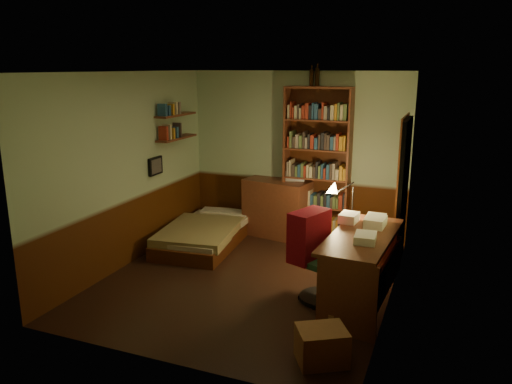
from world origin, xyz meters
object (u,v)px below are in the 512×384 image
at_px(mini_stereo, 295,175).
at_px(bookshelf, 317,165).
at_px(office_chair, 322,266).
at_px(cardboard_box_b, 342,320).
at_px(bed, 205,227).
at_px(desk_lamp, 353,191).
at_px(dresser, 277,208).
at_px(cardboard_box_a, 322,345).
at_px(desk, 360,270).

relative_size(mini_stereo, bookshelf, 0.12).
distance_m(office_chair, cardboard_box_b, 0.75).
height_order(bookshelf, office_chair, bookshelf).
distance_m(bed, desk_lamp, 2.48).
bearing_deg(cardboard_box_b, bed, 144.74).
xyz_separation_m(bed, dresser, (0.89, 0.79, 0.18)).
xyz_separation_m(office_chair, cardboard_box_a, (0.31, -1.22, -0.27)).
xyz_separation_m(mini_stereo, office_chair, (1.00, -2.13, -0.56)).
distance_m(dresser, office_chair, 2.36).
bearing_deg(mini_stereo, desk_lamp, -64.75).
distance_m(bookshelf, cardboard_box_b, 3.04).
distance_m(dresser, bookshelf, 0.95).
bearing_deg(desk_lamp, desk, -84.35).
relative_size(mini_stereo, desk_lamp, 0.49).
relative_size(dresser, desk_lamp, 1.73).
xyz_separation_m(mini_stereo, desk, (1.43, -2.06, -0.57)).
bearing_deg(bookshelf, desk, -62.63).
xyz_separation_m(mini_stereo, desk_lamp, (1.16, -1.27, 0.14)).
distance_m(bookshelf, office_chair, 2.31).
distance_m(cardboard_box_a, cardboard_box_b, 0.66).
relative_size(dresser, cardboard_box_a, 2.32).
distance_m(bed, cardboard_box_b, 3.08).
height_order(bookshelf, desk_lamp, bookshelf).
bearing_deg(office_chair, cardboard_box_a, -54.65).
relative_size(bed, desk_lamp, 3.09).
bearing_deg(desk_lamp, dresser, 127.58).
xyz_separation_m(dresser, mini_stereo, (0.25, 0.13, 0.54)).
bearing_deg(bed, cardboard_box_a, -49.51).
relative_size(dresser, office_chair, 1.18).
distance_m(office_chair, cardboard_box_a, 1.29).
height_order(dresser, desk, dresser).
xyz_separation_m(dresser, office_chair, (1.25, -2.00, -0.02)).
bearing_deg(mini_stereo, office_chair, -81.81).
bearing_deg(office_chair, mini_stereo, 136.24).
height_order(dresser, desk_lamp, desk_lamp).
distance_m(bed, bookshelf, 1.97).
bearing_deg(bookshelf, office_chair, -73.36).
height_order(mini_stereo, office_chair, mini_stereo).
bearing_deg(cardboard_box_b, desk_lamp, 98.51).
height_order(desk_lamp, cardboard_box_a, desk_lamp).
bearing_deg(bed, desk_lamp, -13.58).
bearing_deg(desk, desk_lamp, 112.72).
bearing_deg(cardboard_box_a, bookshelf, 106.11).
relative_size(bed, mini_stereo, 6.28).
xyz_separation_m(desk, cardboard_box_a, (-0.11, -1.29, -0.25)).
bearing_deg(mini_stereo, bed, -158.21).
xyz_separation_m(dresser, cardboard_box_b, (1.62, -2.57, -0.35)).
xyz_separation_m(bed, office_chair, (2.15, -1.21, 0.16)).
relative_size(dresser, cardboard_box_b, 3.51).
bearing_deg(cardboard_box_a, mini_stereo, 111.48).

